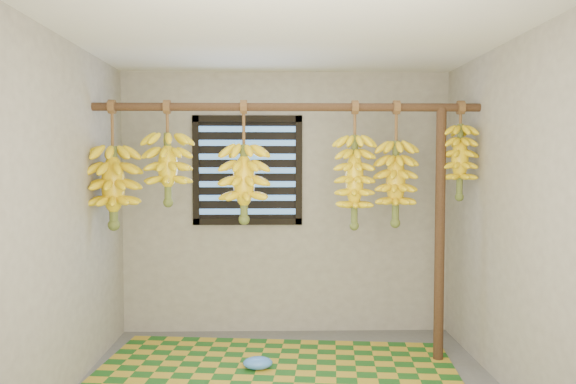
{
  "coord_description": "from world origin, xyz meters",
  "views": [
    {
      "loc": [
        -0.1,
        -3.66,
        1.57
      ],
      "look_at": [
        0.0,
        0.55,
        1.35
      ],
      "focal_mm": 35.0,
      "sensor_mm": 36.0,
      "label": 1
    }
  ],
  "objects_px": {
    "banana_bunch_d": "(354,182)",
    "banana_bunch_f": "(460,162)",
    "banana_bunch_c": "(244,183)",
    "banana_bunch_e": "(396,183)",
    "banana_bunch_b": "(168,169)",
    "support_post": "(440,235)",
    "banana_bunch_a": "(113,187)",
    "plastic_bag": "(258,363)"
  },
  "relations": [
    {
      "from": "banana_bunch_c",
      "to": "banana_bunch_a",
      "type": "bearing_deg",
      "value": 180.0
    },
    {
      "from": "plastic_bag",
      "to": "banana_bunch_c",
      "type": "relative_size",
      "value": 0.24
    },
    {
      "from": "support_post",
      "to": "banana_bunch_d",
      "type": "distance_m",
      "value": 0.8
    },
    {
      "from": "support_post",
      "to": "banana_bunch_d",
      "type": "relative_size",
      "value": 2.01
    },
    {
      "from": "banana_bunch_d",
      "to": "banana_bunch_f",
      "type": "bearing_deg",
      "value": -0.0
    },
    {
      "from": "banana_bunch_d",
      "to": "support_post",
      "type": "bearing_deg",
      "value": 0.0
    },
    {
      "from": "banana_bunch_c",
      "to": "banana_bunch_d",
      "type": "bearing_deg",
      "value": 0.0
    },
    {
      "from": "banana_bunch_b",
      "to": "plastic_bag",
      "type": "bearing_deg",
      "value": -15.4
    },
    {
      "from": "banana_bunch_a",
      "to": "banana_bunch_e",
      "type": "xyz_separation_m",
      "value": [
        2.2,
        -0.0,
        0.03
      ]
    },
    {
      "from": "banana_bunch_d",
      "to": "banana_bunch_e",
      "type": "height_order",
      "value": "same"
    },
    {
      "from": "banana_bunch_e",
      "to": "banana_bunch_f",
      "type": "relative_size",
      "value": 1.26
    },
    {
      "from": "banana_bunch_b",
      "to": "banana_bunch_f",
      "type": "xyz_separation_m",
      "value": [
        2.28,
        -0.0,
        0.05
      ]
    },
    {
      "from": "banana_bunch_c",
      "to": "banana_bunch_f",
      "type": "bearing_deg",
      "value": -0.0
    },
    {
      "from": "support_post",
      "to": "banana_bunch_c",
      "type": "height_order",
      "value": "banana_bunch_c"
    },
    {
      "from": "support_post",
      "to": "banana_bunch_f",
      "type": "distance_m",
      "value": 0.6
    },
    {
      "from": "banana_bunch_c",
      "to": "banana_bunch_d",
      "type": "relative_size",
      "value": 0.95
    },
    {
      "from": "banana_bunch_a",
      "to": "banana_bunch_d",
      "type": "bearing_deg",
      "value": -0.0
    },
    {
      "from": "plastic_bag",
      "to": "banana_bunch_d",
      "type": "bearing_deg",
      "value": 14.33
    },
    {
      "from": "plastic_bag",
      "to": "banana_bunch_a",
      "type": "relative_size",
      "value": 0.23
    },
    {
      "from": "plastic_bag",
      "to": "banana_bunch_a",
      "type": "height_order",
      "value": "banana_bunch_a"
    },
    {
      "from": "banana_bunch_b",
      "to": "banana_bunch_d",
      "type": "distance_m",
      "value": 1.45
    },
    {
      "from": "support_post",
      "to": "banana_bunch_b",
      "type": "height_order",
      "value": "banana_bunch_b"
    },
    {
      "from": "banana_bunch_b",
      "to": "banana_bunch_f",
      "type": "bearing_deg",
      "value": -0.0
    },
    {
      "from": "banana_bunch_c",
      "to": "banana_bunch_d",
      "type": "height_order",
      "value": "same"
    },
    {
      "from": "plastic_bag",
      "to": "banana_bunch_b",
      "type": "distance_m",
      "value": 1.64
    },
    {
      "from": "banana_bunch_a",
      "to": "banana_bunch_d",
      "type": "xyz_separation_m",
      "value": [
        1.87,
        -0.0,
        0.04
      ]
    },
    {
      "from": "support_post",
      "to": "plastic_bag",
      "type": "xyz_separation_m",
      "value": [
        -1.43,
        -0.19,
        -0.94
      ]
    },
    {
      "from": "banana_bunch_b",
      "to": "banana_bunch_e",
      "type": "relative_size",
      "value": 0.83
    },
    {
      "from": "banana_bunch_a",
      "to": "banana_bunch_c",
      "type": "xyz_separation_m",
      "value": [
        1.01,
        -0.0,
        0.03
      ]
    },
    {
      "from": "banana_bunch_c",
      "to": "plastic_bag",
      "type": "bearing_deg",
      "value": -60.32
    },
    {
      "from": "banana_bunch_e",
      "to": "banana_bunch_b",
      "type": "bearing_deg",
      "value": 180.0
    },
    {
      "from": "banana_bunch_a",
      "to": "banana_bunch_d",
      "type": "distance_m",
      "value": 1.87
    },
    {
      "from": "banana_bunch_c",
      "to": "banana_bunch_e",
      "type": "xyz_separation_m",
      "value": [
        1.19,
        0.0,
        -0.0
      ]
    },
    {
      "from": "support_post",
      "to": "banana_bunch_a",
      "type": "bearing_deg",
      "value": 180.0
    },
    {
      "from": "banana_bunch_d",
      "to": "banana_bunch_c",
      "type": "bearing_deg",
      "value": 180.0
    },
    {
      "from": "banana_bunch_f",
      "to": "banana_bunch_e",
      "type": "bearing_deg",
      "value": 180.0
    },
    {
      "from": "plastic_bag",
      "to": "banana_bunch_d",
      "type": "xyz_separation_m",
      "value": [
        0.75,
        0.19,
        1.37
      ]
    },
    {
      "from": "support_post",
      "to": "banana_bunch_c",
      "type": "bearing_deg",
      "value": 180.0
    },
    {
      "from": "banana_bunch_e",
      "to": "banana_bunch_d",
      "type": "bearing_deg",
      "value": 180.0
    },
    {
      "from": "banana_bunch_a",
      "to": "banana_bunch_b",
      "type": "height_order",
      "value": "same"
    },
    {
      "from": "plastic_bag",
      "to": "banana_bunch_a",
      "type": "distance_m",
      "value": 1.75
    },
    {
      "from": "banana_bunch_c",
      "to": "banana_bunch_e",
      "type": "distance_m",
      "value": 1.19
    }
  ]
}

